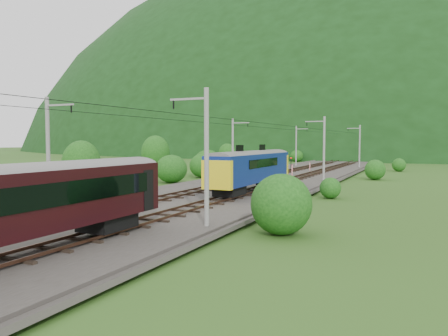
% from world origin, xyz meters
% --- Properties ---
extents(ground, '(600.00, 600.00, 0.00)m').
position_xyz_m(ground, '(0.00, 0.00, 0.00)').
color(ground, '#2E4D18').
rests_on(ground, ground).
extents(railbed, '(14.00, 220.00, 0.30)m').
position_xyz_m(railbed, '(0.00, 10.00, 0.15)').
color(railbed, '#38332D').
rests_on(railbed, ground).
extents(track_left, '(2.40, 220.00, 0.27)m').
position_xyz_m(track_left, '(-2.40, 10.00, 0.37)').
color(track_left, '#513122').
rests_on(track_left, railbed).
extents(track_right, '(2.40, 220.00, 0.27)m').
position_xyz_m(track_right, '(2.40, 10.00, 0.37)').
color(track_right, '#513122').
rests_on(track_right, railbed).
extents(catenary_left, '(2.54, 192.28, 8.00)m').
position_xyz_m(catenary_left, '(-6.12, 32.00, 4.50)').
color(catenary_left, gray).
rests_on(catenary_left, railbed).
extents(catenary_right, '(2.54, 192.28, 8.00)m').
position_xyz_m(catenary_right, '(6.12, 32.00, 4.50)').
color(catenary_right, gray).
rests_on(catenary_right, railbed).
extents(overhead_wires, '(4.83, 198.00, 0.03)m').
position_xyz_m(overhead_wires, '(0.00, 10.00, 7.10)').
color(overhead_wires, black).
rests_on(overhead_wires, ground).
extents(mountain_main, '(504.00, 360.00, 244.00)m').
position_xyz_m(mountain_main, '(0.00, 260.00, 0.00)').
color(mountain_main, black).
rests_on(mountain_main, ground).
extents(mountain_ridge, '(336.00, 280.00, 132.00)m').
position_xyz_m(mountain_ridge, '(-120.00, 300.00, 0.00)').
color(mountain_ridge, black).
rests_on(mountain_ridge, ground).
extents(hazard_post_near, '(0.14, 0.14, 1.35)m').
position_xyz_m(hazard_post_near, '(0.04, 50.10, 0.97)').
color(hazard_post_near, red).
rests_on(hazard_post_near, railbed).
extents(hazard_post_far, '(0.16, 0.16, 1.52)m').
position_xyz_m(hazard_post_far, '(0.22, 38.75, 1.06)').
color(hazard_post_far, red).
rests_on(hazard_post_far, railbed).
extents(signal, '(0.21, 0.21, 1.93)m').
position_xyz_m(signal, '(-4.98, 56.16, 1.43)').
color(signal, black).
rests_on(signal, railbed).
extents(vegetation_left, '(12.80, 147.88, 6.43)m').
position_xyz_m(vegetation_left, '(-13.82, 17.11, 2.24)').
color(vegetation_left, '#164412').
rests_on(vegetation_left, ground).
extents(vegetation_right, '(5.98, 101.67, 3.23)m').
position_xyz_m(vegetation_right, '(11.38, -3.59, 1.40)').
color(vegetation_right, '#164412').
rests_on(vegetation_right, ground).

